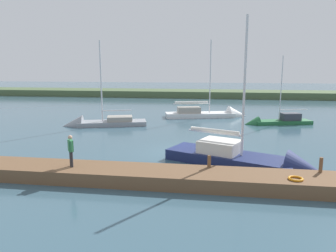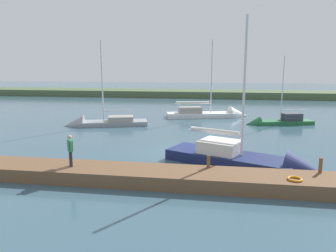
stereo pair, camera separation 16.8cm
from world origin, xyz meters
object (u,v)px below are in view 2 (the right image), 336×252
at_px(sailboat_far_left, 275,123).
at_px(sailboat_near_dock, 99,125).
at_px(life_ring_buoy, 295,179).
at_px(sailboat_inner_slip, 214,115).
at_px(mooring_post_near, 321,165).
at_px(mooring_post_far, 208,161).
at_px(sailboat_far_right, 254,164).
at_px(person_on_dock, 70,149).

xyz_separation_m(sailboat_far_left, sailboat_near_dock, (17.11, 3.40, -0.03)).
distance_m(life_ring_buoy, sailboat_inner_slip, 22.42).
bearing_deg(mooring_post_near, mooring_post_far, 0.00).
height_order(sailboat_far_right, sailboat_near_dock, sailboat_far_right).
bearing_deg(sailboat_inner_slip, sailboat_near_dock, -161.18).
bearing_deg(mooring_post_far, sailboat_near_dock, -51.06).
height_order(sailboat_far_right, sailboat_inner_slip, sailboat_inner_slip).
xyz_separation_m(sailboat_inner_slip, sailboat_near_dock, (11.01, 7.27, -0.10)).
xyz_separation_m(mooring_post_near, sailboat_far_left, (-0.90, -16.98, -0.91)).
xyz_separation_m(mooring_post_far, life_ring_buoy, (-3.83, 1.22, -0.25)).
distance_m(life_ring_buoy, sailboat_far_right, 3.78).
relative_size(mooring_post_far, life_ring_buoy, 0.92).
distance_m(sailboat_far_left, person_on_dock, 22.13).
relative_size(sailboat_far_right, sailboat_inner_slip, 0.97).
xyz_separation_m(sailboat_far_right, person_on_dock, (9.30, 3.17, 1.35)).
distance_m(mooring_post_far, sailboat_near_dock, 17.49).
height_order(mooring_post_far, life_ring_buoy, mooring_post_far).
bearing_deg(sailboat_far_right, life_ring_buoy, -45.30).
height_order(mooring_post_far, sailboat_inner_slip, sailboat_inner_slip).
relative_size(life_ring_buoy, person_on_dock, 0.41).
bearing_deg(mooring_post_near, sailboat_far_left, -93.02).
bearing_deg(mooring_post_far, sailboat_far_left, -109.85).
relative_size(mooring_post_far, person_on_dock, 0.38).
xyz_separation_m(mooring_post_near, sailboat_inner_slip, (5.21, -20.86, -0.84)).
height_order(mooring_post_far, sailboat_far_left, sailboat_far_left).
height_order(sailboat_inner_slip, sailboat_far_left, sailboat_inner_slip).
relative_size(mooring_post_near, person_on_dock, 0.45).
bearing_deg(mooring_post_far, mooring_post_near, 180.00).
height_order(mooring_post_near, person_on_dock, person_on_dock).
xyz_separation_m(mooring_post_near, life_ring_buoy, (1.41, 1.22, -0.31)).
distance_m(mooring_post_near, life_ring_buoy, 1.89).
bearing_deg(sailboat_inner_slip, mooring_post_far, -104.72).
relative_size(sailboat_far_left, sailboat_near_dock, 0.82).
height_order(mooring_post_near, sailboat_near_dock, sailboat_near_dock).
height_order(mooring_post_near, sailboat_far_right, sailboat_far_right).
bearing_deg(mooring_post_far, sailboat_far_right, -137.54).
distance_m(mooring_post_far, sailboat_far_right, 3.44).
xyz_separation_m(mooring_post_near, sailboat_far_right, (2.75, -2.27, -0.79)).
distance_m(life_ring_buoy, person_on_dock, 10.69).
bearing_deg(sailboat_inner_slip, life_ring_buoy, -94.87).
height_order(sailboat_far_left, person_on_dock, sailboat_far_left).
bearing_deg(mooring_post_far, person_on_dock, 7.51).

